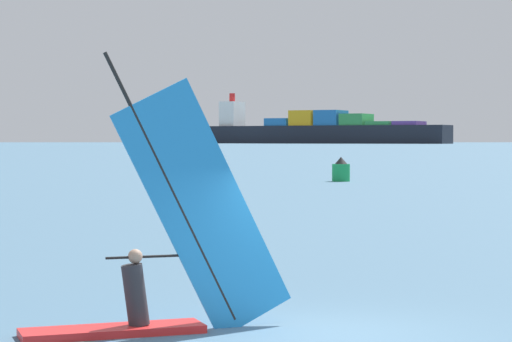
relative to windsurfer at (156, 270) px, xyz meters
name	(u,v)px	position (x,y,z in m)	size (l,w,h in m)	color
ground_plane	(326,335)	(2.56, -0.25, -0.95)	(4000.00, 4000.00, 0.00)	#476B84
windsurfer	(156,270)	(0.00, 0.00, 0.00)	(4.12, 1.73, 4.39)	red
cargo_ship	(318,130)	(50.94, 703.46, 7.92)	(170.41, 103.75, 35.47)	black
channel_buoy	(341,171)	(8.00, 56.97, -0.20)	(1.25, 1.25, 1.70)	#19994C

